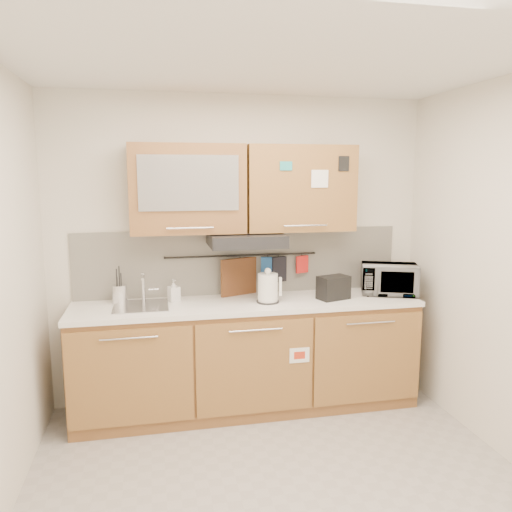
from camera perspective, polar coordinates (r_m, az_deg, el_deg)
name	(u,v)px	position (r m, az deg, el deg)	size (l,w,h in m)	color
floor	(285,495)	(3.40, 3.29, -25.57)	(3.20, 3.20, 0.00)	#9E9993
ceiling	(289,49)	(2.87, 3.81, 22.52)	(3.20, 3.20, 0.00)	white
wall_back	(241,250)	(4.30, -1.74, 0.69)	(3.20, 3.20, 0.00)	silver
base_cabinet	(248,362)	(4.24, -0.94, -11.96)	(2.80, 0.64, 0.88)	brown
countertop	(248,304)	(4.09, -0.95, -5.50)	(2.82, 0.62, 0.04)	white
backsplash	(241,262)	(4.31, -1.71, -0.64)	(2.80, 0.02, 0.56)	silver
upper_cabinets	(244,189)	(4.08, -1.41, 7.71)	(1.82, 0.37, 0.70)	brown
range_hood	(246,240)	(4.04, -1.13, 1.86)	(0.60, 0.46, 0.10)	black
sink	(141,306)	(4.03, -13.00, -5.59)	(0.42, 0.40, 0.26)	silver
utensil_rail	(242,255)	(4.26, -1.62, 0.06)	(0.02, 0.02, 1.30)	black
utensil_crock	(120,294)	(4.15, -15.30, -4.20)	(0.14, 0.14, 0.30)	silver
kettle	(268,289)	(4.03, 1.38, -3.75)	(0.20, 0.18, 0.28)	white
toaster	(333,287)	(4.19, 8.84, -3.56)	(0.29, 0.22, 0.19)	black
microwave	(389,279)	(4.46, 14.98, -2.58)	(0.47, 0.32, 0.26)	#999999
soap_bottle	(174,290)	(4.12, -9.37, -3.90)	(0.08, 0.08, 0.18)	#999999
cutting_board	(240,284)	(4.29, -1.79, -3.27)	(0.37, 0.03, 0.46)	brown
oven_mitt	(268,269)	(4.31, 1.41, -1.50)	(0.13, 0.03, 0.21)	#1F4E90
dark_pouch	(279,269)	(4.34, 2.60, -1.51)	(0.14, 0.04, 0.22)	black
pot_holder	(302,264)	(4.39, 5.30, -0.96)	(0.12, 0.02, 0.15)	red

